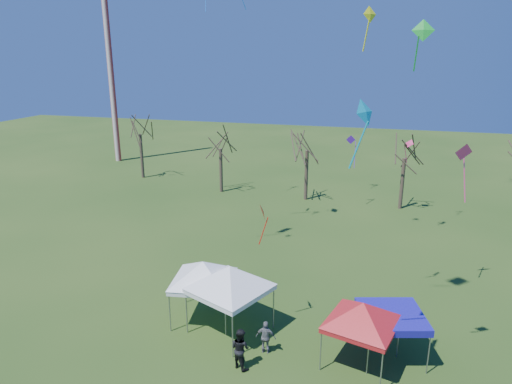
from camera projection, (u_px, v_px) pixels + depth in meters
ground at (263, 372)px, 19.34m from camera, size 140.00×140.00×0.00m
radio_mast at (110, 58)px, 54.30m from camera, size 0.70×0.70×25.00m
tree_0 at (139, 118)px, 48.09m from camera, size 3.83×3.83×8.44m
tree_1 at (220, 133)px, 43.17m from camera, size 3.42×3.42×7.54m
tree_2 at (308, 132)px, 40.60m from camera, size 3.71×3.71×8.18m
tree_3 at (406, 140)px, 38.19m from camera, size 3.59×3.59×7.91m
tent_white_west at (203, 265)px, 22.50m from camera, size 4.08×4.08×3.63m
tent_white_mid at (230, 271)px, 21.37m from camera, size 4.19×4.19×3.96m
tent_red at (363, 307)px, 19.09m from camera, size 3.76×3.76×3.44m
tent_blue at (392, 317)px, 19.88m from camera, size 3.33×3.33×2.12m
person_grey at (266, 337)px, 20.41m from camera, size 0.92×0.41×1.56m
person_dark at (240, 348)px, 19.40m from camera, size 1.12×1.03×1.85m
kite_1 at (263, 212)px, 20.94m from camera, size 0.63×0.91×1.95m
kite_25 at (423, 31)px, 14.09m from camera, size 0.73×0.36×1.59m
kite_18 at (370, 16)px, 19.19m from camera, size 0.64×0.63×1.86m
kite_27 at (365, 113)px, 14.46m from camera, size 0.83×1.02×2.29m
kite_22 at (351, 141)px, 38.69m from camera, size 0.86×0.87×2.79m
kite_17 at (463, 153)px, 23.75m from camera, size 1.12×0.88×3.21m
kite_19 at (409, 144)px, 37.08m from camera, size 0.92×0.89×2.05m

